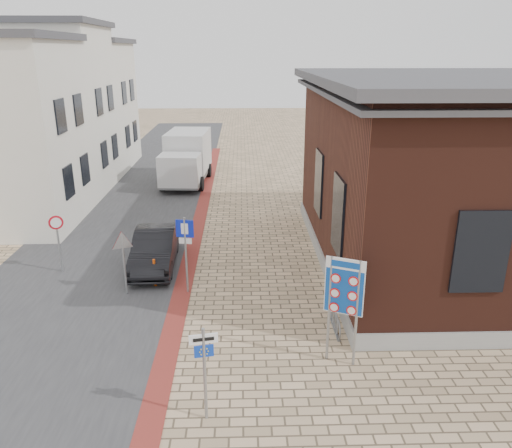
# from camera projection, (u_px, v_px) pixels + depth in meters

# --- Properties ---
(ground) EXTENTS (120.00, 120.00, 0.00)m
(ground) POSITION_uv_depth(u_px,v_px,m) (243.00, 375.00, 12.32)
(ground) COLOR tan
(ground) RESTS_ON ground
(road_strip) EXTENTS (7.00, 60.00, 0.02)m
(road_strip) POSITION_uv_depth(u_px,v_px,m) (137.00, 202.00, 26.31)
(road_strip) COLOR #38383A
(road_strip) RESTS_ON ground
(curb_strip) EXTENTS (0.60, 40.00, 0.02)m
(curb_strip) POSITION_uv_depth(u_px,v_px,m) (196.00, 234.00, 21.69)
(curb_strip) COLOR maroon
(curb_strip) RESTS_ON ground
(brick_building) EXTENTS (13.00, 13.00, 6.80)m
(brick_building) POSITION_uv_depth(u_px,v_px,m) (490.00, 170.00, 18.02)
(brick_building) COLOR gray
(brick_building) RESTS_ON ground
(townhouse_mid) EXTENTS (7.40, 6.40, 9.10)m
(townhouse_mid) POSITION_uv_depth(u_px,v_px,m) (41.00, 108.00, 27.49)
(townhouse_mid) COLOR silver
(townhouse_mid) RESTS_ON ground
(townhouse_far) EXTENTS (7.40, 6.40, 8.30)m
(townhouse_far) POSITION_uv_depth(u_px,v_px,m) (76.00, 104.00, 33.28)
(townhouse_far) COLOR silver
(townhouse_far) RESTS_ON ground
(bike_rack) EXTENTS (0.08, 1.80, 0.60)m
(bike_rack) POSITION_uv_depth(u_px,v_px,m) (334.00, 319.00, 14.38)
(bike_rack) COLOR slate
(bike_rack) RESTS_ON ground
(sedan) EXTENTS (1.59, 4.20, 1.37)m
(sedan) POSITION_uv_depth(u_px,v_px,m) (155.00, 249.00, 18.33)
(sedan) COLOR black
(sedan) RESTS_ON ground
(box_truck) EXTENTS (2.75, 5.86, 2.99)m
(box_truck) POSITION_uv_depth(u_px,v_px,m) (186.00, 158.00, 29.65)
(box_truck) COLOR slate
(box_truck) RESTS_ON ground
(border_sign) EXTENTS (0.91, 0.45, 2.87)m
(border_sign) POSITION_uv_depth(u_px,v_px,m) (344.00, 289.00, 12.18)
(border_sign) COLOR gray
(border_sign) RESTS_ON ground
(essen_sign) EXTENTS (0.60, 0.14, 2.23)m
(essen_sign) POSITION_uv_depth(u_px,v_px,m) (204.00, 361.00, 10.40)
(essen_sign) COLOR gray
(essen_sign) RESTS_ON ground
(parking_sign) EXTENTS (0.57, 0.15, 2.61)m
(parking_sign) POSITION_uv_depth(u_px,v_px,m) (185.00, 242.00, 15.92)
(parking_sign) COLOR gray
(parking_sign) RESTS_ON ground
(yield_sign) EXTENTS (0.73, 0.33, 2.14)m
(yield_sign) POSITION_uv_depth(u_px,v_px,m) (123.00, 248.00, 15.90)
(yield_sign) COLOR gray
(yield_sign) RESTS_ON ground
(speed_sign) EXTENTS (0.47, 0.24, 2.14)m
(speed_sign) POSITION_uv_depth(u_px,v_px,m) (58.00, 235.00, 17.58)
(speed_sign) COLOR gray
(speed_sign) RESTS_ON ground
(bollard) EXTENTS (0.11, 0.11, 0.98)m
(bollard) POSITION_uv_depth(u_px,v_px,m) (155.00, 273.00, 16.79)
(bollard) COLOR #DF4B0B
(bollard) RESTS_ON ground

